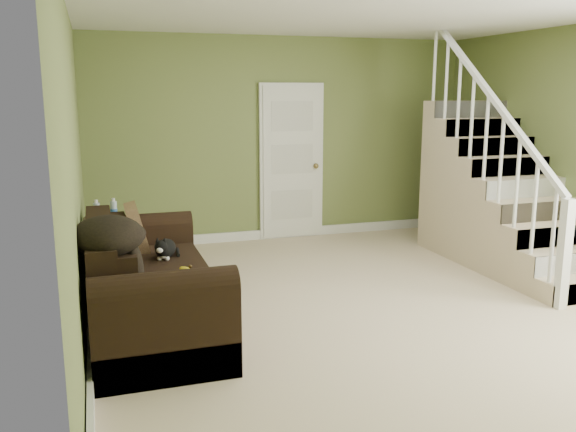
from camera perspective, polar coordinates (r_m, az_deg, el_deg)
floor at (r=5.71m, az=7.91°, el=-8.13°), size 5.00×5.50×0.01m
ceiling at (r=5.42m, az=8.71°, el=18.74°), size 5.00×5.50×0.01m
wall_back at (r=7.96m, az=-0.45°, el=7.18°), size 5.00×0.04×2.60m
wall_left at (r=4.87m, az=-19.28°, el=3.69°), size 0.04×5.50×2.60m
baseboard_back at (r=8.12m, az=-0.37°, el=-1.59°), size 5.00×0.04×0.12m
baseboard_left at (r=5.17m, az=-18.01°, el=-10.01°), size 0.04×5.50×0.12m
door at (r=7.98m, az=0.34°, el=5.06°), size 0.86×0.12×2.02m
staircase at (r=7.36m, az=18.88°, el=1.01°), size 1.00×2.51×2.82m
sofa at (r=5.14m, az=-13.15°, el=-6.58°), size 0.97×2.25×0.89m
side_table at (r=6.37m, az=-16.46°, el=-3.29°), size 0.66×0.66×0.88m
cat at (r=5.43m, az=-11.34°, el=-3.02°), size 0.26×0.46×0.22m
banana at (r=4.93m, az=-9.45°, el=-5.11°), size 0.14×0.22×0.06m
throw_pillow at (r=5.79m, az=-13.95°, el=-1.11°), size 0.22×0.44×0.45m
throw_blanket at (r=4.46m, az=-16.53°, el=-1.78°), size 0.51×0.67×0.27m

